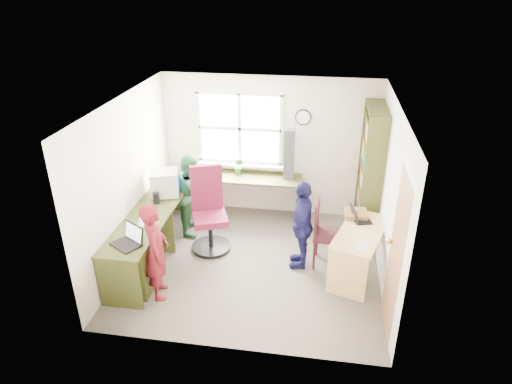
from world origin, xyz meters
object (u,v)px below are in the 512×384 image
laptop_right (358,217)px  cd_tower (289,154)px  l_desk (159,240)px  person_red (156,251)px  person_navy (302,225)px  right_desk (360,243)px  person_green (193,194)px  laptop_left (129,240)px  bookshelf (370,176)px  crt_monitor (165,183)px  wooden_chair (324,231)px  potted_plant (239,166)px  swivel_chair (209,214)px

laptop_right → cd_tower: size_ratio=0.43×
l_desk → cd_tower: size_ratio=3.49×
person_red → person_navy: person_red is taller
right_desk → person_navy: person_navy is taller
person_red → person_green: (-0.01, 1.69, -0.01)m
person_red → person_navy: 2.04m
laptop_left → l_desk: bearing=107.7°
l_desk → bookshelf: (2.96, 1.47, 0.55)m
crt_monitor → wooden_chair: bearing=-24.5°
l_desk → laptop_right: 2.85m
potted_plant → cd_tower: bearing=-0.8°
wooden_chair → crt_monitor: bearing=175.8°
swivel_chair → cd_tower: size_ratio=1.54×
l_desk → person_navy: (1.99, 0.38, 0.21)m
l_desk → person_green: person_green is taller
bookshelf → person_green: bookshelf is taller
person_green → right_desk: bearing=-116.4°
crt_monitor → person_green: bearing=23.1°
bookshelf → swivel_chair: size_ratio=1.61×
potted_plant → person_navy: bearing=-50.0°
person_red → cd_tower: bearing=-50.8°
crt_monitor → laptop_right: (2.93, -0.23, -0.21)m
right_desk → cd_tower: cd_tower is taller
swivel_chair → potted_plant: (0.25, 1.12, 0.34)m
person_navy → wooden_chair: bearing=102.4°
wooden_chair → laptop_left: 2.69m
swivel_chair → right_desk: bearing=-31.2°
cd_tower → person_green: (-1.48, -0.66, -0.51)m
potted_plant → l_desk: bearing=-114.7°
l_desk → potted_plant: size_ratio=9.91×
right_desk → bookshelf: bookshelf is taller
wooden_chair → person_navy: bearing=-161.3°
wooden_chair → person_red: person_red is taller
potted_plant → laptop_right: bearing=-31.4°
person_red → crt_monitor: bearing=-4.8°
bookshelf → wooden_chair: (-0.65, -1.01, -0.45)m
swivel_chair → laptop_left: (-0.72, -1.24, 0.25)m
swivel_chair → laptop_right: 2.21m
bookshelf → laptop_left: bookshelf is taller
swivel_chair → person_green: person_green is taller
bookshelf → swivel_chair: bookshelf is taller
swivel_chair → laptop_left: size_ratio=2.79×
potted_plant → person_green: bearing=-132.8°
bookshelf → potted_plant: bookshelf is taller
potted_plant → person_green: person_green is taller
laptop_left → laptop_right: size_ratio=1.27×
swivel_chair → bookshelf: bearing=-2.6°
laptop_right → person_red: person_red is taller
bookshelf → potted_plant: bearing=172.0°
laptop_right → person_green: size_ratio=0.28×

